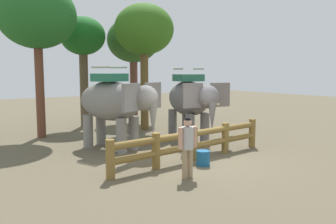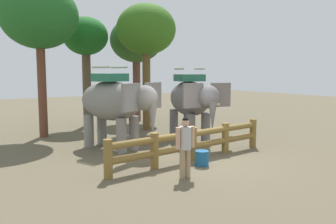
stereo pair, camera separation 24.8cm
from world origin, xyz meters
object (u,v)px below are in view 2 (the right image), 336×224
(tourist_woman_in_black, at_px, (185,143))
(tree_back_center, at_px, (39,17))
(log_fence, at_px, (193,142))
(elephant_near_left, at_px, (115,103))
(tree_far_right, at_px, (136,42))
(tree_deep_back, at_px, (86,40))
(feed_bucket, at_px, (202,158))
(tree_far_left, at_px, (146,31))
(elephant_center, at_px, (192,100))

(tourist_woman_in_black, height_order, tree_back_center, tree_back_center)
(log_fence, distance_m, tourist_woman_in_black, 1.93)
(elephant_near_left, height_order, tree_far_right, tree_far_right)
(log_fence, relative_size, tree_back_center, 0.98)
(tree_far_right, height_order, tree_deep_back, tree_far_right)
(log_fence, bearing_deg, feed_bucket, -103.96)
(tourist_woman_in_black, bearing_deg, tree_far_left, 67.85)
(feed_bucket, bearing_deg, elephant_center, 58.11)
(tourist_woman_in_black, bearing_deg, elephant_center, 51.46)
(elephant_near_left, relative_size, tourist_woman_in_black, 2.19)
(tree_deep_back, bearing_deg, log_fence, -87.97)
(tourist_woman_in_black, relative_size, feed_bucket, 3.58)
(elephant_near_left, bearing_deg, log_fence, -64.56)
(tourist_woman_in_black, distance_m, tree_far_right, 11.63)
(elephant_center, relative_size, tree_back_center, 0.54)
(elephant_near_left, xyz_separation_m, feed_bucket, (1.19, -3.52, -1.45))
(log_fence, height_order, feed_bucket, log_fence)
(elephant_center, relative_size, tree_deep_back, 0.63)
(tree_deep_back, xyz_separation_m, feed_bucket, (0.14, -9.25, -4.15))
(tree_far_left, xyz_separation_m, tree_far_right, (1.04, 2.97, -0.24))
(elephant_near_left, bearing_deg, feed_bucket, -71.32)
(tree_back_center, xyz_separation_m, tree_far_right, (5.69, 2.25, -0.60))
(tree_far_left, distance_m, tree_back_center, 4.72)
(log_fence, distance_m, feed_bucket, 0.78)
(log_fence, relative_size, tree_far_right, 1.10)
(tree_back_center, height_order, tree_far_right, tree_back_center)
(tree_far_left, height_order, tree_deep_back, tree_far_left)
(feed_bucket, bearing_deg, tourist_woman_in_black, -147.43)
(elephant_near_left, xyz_separation_m, tourist_woman_in_black, (0.05, -4.24, -0.74))
(elephant_near_left, distance_m, elephant_center, 3.19)
(tree_far_left, bearing_deg, tree_far_right, 70.67)
(tree_far_left, bearing_deg, log_fence, -105.86)
(tree_far_right, relative_size, feed_bucket, 12.73)
(feed_bucket, bearing_deg, tree_deep_back, 90.85)
(log_fence, height_order, tourist_woman_in_black, tourist_woman_in_black)
(tree_back_center, bearing_deg, feed_bucket, -69.22)
(elephant_near_left, height_order, tree_deep_back, tree_deep_back)
(elephant_near_left, distance_m, feed_bucket, 3.98)
(tourist_woman_in_black, distance_m, tree_deep_back, 10.59)
(tree_back_center, distance_m, tree_deep_back, 3.32)
(elephant_near_left, relative_size, elephant_center, 1.02)
(log_fence, relative_size, elephant_center, 1.81)
(tree_back_center, xyz_separation_m, tree_deep_back, (2.65, 1.89, -0.66))
(elephant_center, relative_size, tree_far_right, 0.61)
(tree_far_left, bearing_deg, feed_bucket, -105.67)
(log_fence, bearing_deg, tree_deep_back, 92.03)
(feed_bucket, bearing_deg, log_fence, 76.04)
(elephant_near_left, distance_m, tourist_woman_in_black, 4.30)
(log_fence, bearing_deg, elephant_near_left, 115.44)
(tourist_woman_in_black, height_order, feed_bucket, tourist_woman_in_black)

